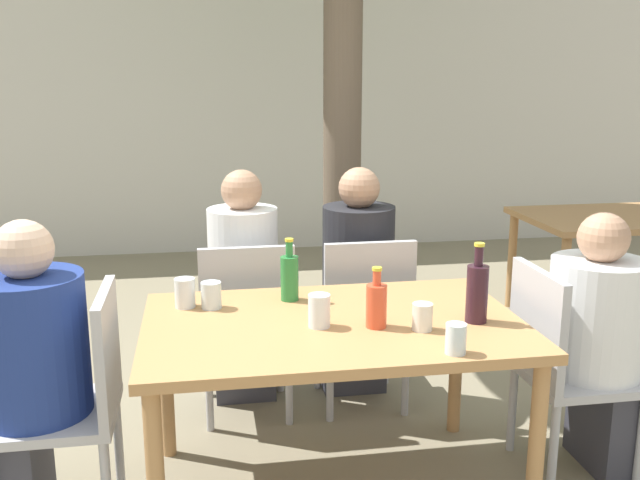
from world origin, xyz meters
The scene contains 19 objects.
cafe_building_wall centered at (0.00, 4.23, 1.40)m, with size 10.00×0.08×2.80m.
dining_table_front centered at (0.00, 0.00, 0.66)m, with size 1.45×0.94×0.73m.
dining_table_back centered at (2.29, 1.75, 0.65)m, with size 1.27×0.87×0.73m.
patio_chair_0 centered at (-0.96, 0.00, 0.51)m, with size 0.44×0.44×0.90m.
patio_chair_1 centered at (0.96, 0.00, 0.51)m, with size 0.44×0.44×0.90m.
patio_chair_2 centered at (-0.29, 0.70, 0.51)m, with size 0.44×0.44×0.90m.
patio_chair_3 centered at (0.29, 0.70, 0.51)m, with size 0.44×0.44×0.90m.
person_seated_0 centered at (-1.19, 0.00, 0.53)m, with size 0.60×0.39×1.17m.
person_seated_1 centered at (1.19, 0.00, 0.51)m, with size 0.60×0.39×1.12m.
person_seated_2 centered at (-0.29, 0.93, 0.54)m, with size 0.34×0.57×1.22m.
person_seated_3 centered at (0.29, 0.93, 0.55)m, with size 0.36×0.58×1.21m.
green_bottle_0 centered at (-0.13, 0.28, 0.84)m, with size 0.08×0.08×0.26m.
soda_bottle_1 centered at (0.15, -0.10, 0.82)m, with size 0.08×0.08×0.23m.
wine_bottle_2 centered at (0.54, -0.10, 0.85)m, with size 0.08×0.08×0.31m.
drinking_glass_0 centered at (0.35, -0.39, 0.79)m, with size 0.07×0.07×0.11m.
drinking_glass_1 centered at (-0.06, -0.06, 0.80)m, with size 0.08×0.08×0.13m.
drinking_glass_2 centered at (-0.56, 0.26, 0.79)m, with size 0.08×0.08×0.12m.
drinking_glass_3 centered at (-0.46, 0.23, 0.79)m, with size 0.08×0.08×0.11m.
drinking_glass_4 centered at (0.31, -0.15, 0.79)m, with size 0.08×0.08×0.10m.
Camera 1 is at (-0.48, -2.55, 1.66)m, focal length 40.00 mm.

